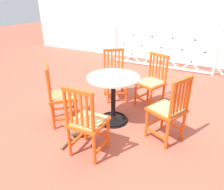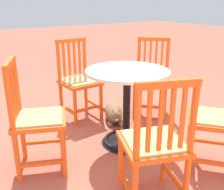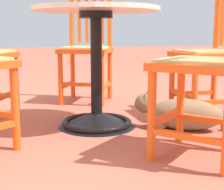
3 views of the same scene
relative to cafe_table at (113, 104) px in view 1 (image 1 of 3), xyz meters
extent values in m
plane|color=#AD5642|center=(-0.06, -0.14, -0.28)|extent=(24.00, 24.00, 0.00)
cube|color=white|center=(-0.06, 3.74, 1.12)|extent=(10.00, 0.20, 2.80)
cylinder|color=white|center=(-1.47, 2.96, 0.27)|extent=(0.06, 0.06, 1.11)
cylinder|color=white|center=(1.22, 2.96, 0.27)|extent=(0.06, 0.06, 1.11)
cube|color=white|center=(-0.12, 2.96, -0.22)|extent=(2.69, 0.04, 0.05)
cube|color=white|center=(-0.12, 2.96, 0.76)|extent=(2.69, 0.04, 0.05)
cube|color=white|center=(-1.20, 2.96, 0.27)|extent=(1.00, 0.02, 1.00)
cube|color=white|center=(-0.66, 2.96, 0.27)|extent=(1.00, 0.02, 1.00)
cube|color=white|center=(-0.12, 2.96, 0.27)|extent=(1.00, 0.02, 1.00)
cube|color=white|center=(0.42, 2.96, 0.27)|extent=(1.00, 0.02, 1.00)
cube|color=white|center=(0.95, 2.96, 0.27)|extent=(1.00, 0.02, 1.00)
cube|color=white|center=(-1.20, 2.96, 0.27)|extent=(1.00, 0.02, 1.00)
cube|color=white|center=(-0.66, 2.96, 0.27)|extent=(1.00, 0.02, 1.00)
cube|color=white|center=(-0.12, 2.96, 0.27)|extent=(1.00, 0.02, 1.00)
cube|color=white|center=(0.42, 2.96, 0.27)|extent=(1.00, 0.02, 1.00)
cube|color=white|center=(0.95, 2.96, 0.27)|extent=(1.00, 0.02, 1.00)
cone|color=black|center=(0.00, 0.00, -0.23)|extent=(0.48, 0.48, 0.10)
torus|color=black|center=(0.00, 0.00, -0.26)|extent=(0.44, 0.44, 0.04)
cylinder|color=black|center=(0.00, 0.00, 0.09)|extent=(0.07, 0.07, 0.66)
cylinder|color=black|center=(0.00, 0.00, 0.40)|extent=(0.20, 0.20, 0.04)
cylinder|color=silver|center=(0.00, 0.00, 0.43)|extent=(0.76, 0.76, 0.02)
cylinder|color=#EA5619|center=(-0.09, 0.69, -0.06)|extent=(0.04, 0.04, 0.45)
cylinder|color=#EA5619|center=(-0.35, 0.47, -0.06)|extent=(0.04, 0.04, 0.45)
cylinder|color=#EA5619|center=(-0.30, 0.95, 0.17)|extent=(0.04, 0.04, 0.91)
cylinder|color=#EA5619|center=(-0.57, 0.74, 0.17)|extent=(0.04, 0.04, 0.91)
cube|color=#EA5619|center=(-0.20, 0.82, -0.14)|extent=(0.24, 0.28, 0.03)
cube|color=#EA5619|center=(-0.46, 0.61, -0.14)|extent=(0.24, 0.28, 0.03)
cube|color=#EA5619|center=(-0.22, 0.58, -0.11)|extent=(0.28, 0.24, 0.03)
cube|color=#EA5619|center=(-0.33, 0.71, 0.15)|extent=(0.56, 0.56, 0.04)
cube|color=tan|center=(-0.33, 0.71, 0.17)|extent=(0.49, 0.49, 0.02)
cube|color=#EA5619|center=(-0.36, 0.91, 0.40)|extent=(0.03, 0.03, 0.39)
cube|color=#EA5619|center=(-0.41, 0.87, 0.40)|extent=(0.03, 0.03, 0.39)
cube|color=#EA5619|center=(-0.46, 0.82, 0.40)|extent=(0.03, 0.03, 0.39)
cube|color=#EA5619|center=(-0.51, 0.78, 0.40)|extent=(0.03, 0.03, 0.39)
cube|color=#EA5619|center=(-0.44, 0.84, 0.61)|extent=(0.31, 0.27, 0.04)
cylinder|color=#EA5619|center=(-0.64, -0.13, -0.06)|extent=(0.04, 0.04, 0.45)
cylinder|color=#EA5619|center=(-0.41, -0.38, -0.06)|extent=(0.04, 0.04, 0.45)
cylinder|color=#EA5619|center=(-0.89, -0.37, 0.17)|extent=(0.04, 0.04, 0.91)
cylinder|color=#EA5619|center=(-0.65, -0.61, 0.17)|extent=(0.04, 0.04, 0.91)
cube|color=#EA5619|center=(-0.77, -0.25, -0.14)|extent=(0.26, 0.26, 0.03)
cube|color=#EA5619|center=(-0.53, -0.50, -0.14)|extent=(0.26, 0.26, 0.03)
cube|color=#EA5619|center=(-0.53, -0.26, -0.11)|extent=(0.26, 0.26, 0.03)
cube|color=#EA5619|center=(-0.65, -0.37, 0.15)|extent=(0.57, 0.57, 0.04)
cube|color=tan|center=(-0.65, -0.37, 0.17)|extent=(0.49, 0.49, 0.02)
cube|color=#EA5619|center=(-0.84, -0.42, 0.40)|extent=(0.03, 0.03, 0.39)
cube|color=#EA5619|center=(-0.79, -0.47, 0.40)|extent=(0.03, 0.03, 0.39)
cube|color=#EA5619|center=(-0.75, -0.52, 0.40)|extent=(0.03, 0.03, 0.39)
cube|color=#EA5619|center=(-0.70, -0.56, 0.40)|extent=(0.03, 0.03, 0.39)
cube|color=#EA5619|center=(-0.77, -0.49, 0.61)|extent=(0.29, 0.30, 0.04)
cylinder|color=#EA5619|center=(-0.10, -0.61, -0.06)|extent=(0.04, 0.04, 0.45)
cylinder|color=#EA5619|center=(0.24, -0.60, -0.06)|extent=(0.04, 0.04, 0.45)
cylinder|color=#EA5619|center=(-0.09, -0.95, 0.17)|extent=(0.04, 0.04, 0.91)
cylinder|color=#EA5619|center=(0.25, -0.94, 0.17)|extent=(0.04, 0.04, 0.91)
cube|color=#EA5619|center=(-0.09, -0.78, -0.14)|extent=(0.04, 0.34, 0.03)
cube|color=#EA5619|center=(0.25, -0.77, -0.14)|extent=(0.04, 0.34, 0.03)
cube|color=#EA5619|center=(0.07, -0.60, -0.11)|extent=(0.34, 0.04, 0.03)
cube|color=#EA5619|center=(0.08, -0.77, 0.15)|extent=(0.41, 0.41, 0.04)
cube|color=tan|center=(0.08, -0.77, 0.17)|extent=(0.36, 0.36, 0.02)
cube|color=#EA5619|center=(-0.02, -0.95, 0.40)|extent=(0.02, 0.02, 0.39)
cube|color=#EA5619|center=(0.05, -0.94, 0.40)|extent=(0.02, 0.02, 0.39)
cube|color=#EA5619|center=(0.12, -0.94, 0.40)|extent=(0.02, 0.02, 0.39)
cube|color=#EA5619|center=(0.18, -0.94, 0.40)|extent=(0.02, 0.02, 0.39)
cube|color=#EA5619|center=(0.08, -0.94, 0.61)|extent=(0.38, 0.05, 0.04)
cylinder|color=#EA5619|center=(0.59, -0.15, -0.06)|extent=(0.04, 0.04, 0.45)
cylinder|color=#EA5619|center=(0.73, 0.16, -0.06)|extent=(0.04, 0.04, 0.45)
cylinder|color=#EA5619|center=(0.90, -0.29, 0.17)|extent=(0.04, 0.04, 0.91)
cylinder|color=#EA5619|center=(1.04, 0.02, 0.17)|extent=(0.04, 0.04, 0.91)
cube|color=#EA5619|center=(0.75, -0.22, -0.14)|extent=(0.32, 0.16, 0.03)
cube|color=#EA5619|center=(0.88, 0.09, -0.14)|extent=(0.32, 0.16, 0.03)
cube|color=#EA5619|center=(0.66, 0.00, -0.11)|extent=(0.16, 0.32, 0.03)
cube|color=#EA5619|center=(0.81, -0.06, 0.15)|extent=(0.53, 0.53, 0.04)
cube|color=tan|center=(0.81, -0.06, 0.17)|extent=(0.46, 0.46, 0.02)
cube|color=#EA5619|center=(0.93, -0.23, 0.40)|extent=(0.03, 0.03, 0.39)
cube|color=#EA5619|center=(0.96, -0.16, 0.40)|extent=(0.03, 0.03, 0.39)
cube|color=#EA5619|center=(0.98, -0.10, 0.40)|extent=(0.03, 0.03, 0.39)
cube|color=#EA5619|center=(1.01, -0.04, 0.40)|extent=(0.03, 0.03, 0.39)
cube|color=#EA5619|center=(0.97, -0.13, 0.61)|extent=(0.18, 0.36, 0.04)
cylinder|color=#EA5619|center=(0.43, 0.50, -0.06)|extent=(0.04, 0.04, 0.45)
cylinder|color=#EA5619|center=(0.11, 0.62, -0.06)|extent=(0.04, 0.04, 0.45)
cylinder|color=#EA5619|center=(0.55, 0.81, 0.17)|extent=(0.04, 0.04, 0.91)
cylinder|color=#EA5619|center=(0.24, 0.94, 0.17)|extent=(0.04, 0.04, 0.91)
cube|color=#EA5619|center=(0.49, 0.65, -0.14)|extent=(0.15, 0.33, 0.03)
cube|color=#EA5619|center=(0.18, 0.78, -0.14)|extent=(0.15, 0.33, 0.03)
cube|color=#EA5619|center=(0.27, 0.56, -0.11)|extent=(0.33, 0.15, 0.03)
cube|color=#EA5619|center=(0.33, 0.72, 0.15)|extent=(0.52, 0.52, 0.04)
cube|color=tan|center=(0.33, 0.72, 0.17)|extent=(0.45, 0.45, 0.02)
cube|color=#EA5619|center=(0.49, 0.84, 0.40)|extent=(0.03, 0.03, 0.39)
cube|color=#EA5619|center=(0.43, 0.86, 0.40)|extent=(0.03, 0.03, 0.39)
cube|color=#EA5619|center=(0.36, 0.89, 0.40)|extent=(0.03, 0.03, 0.39)
cube|color=#EA5619|center=(0.30, 0.91, 0.40)|extent=(0.03, 0.03, 0.39)
cube|color=#EA5619|center=(0.40, 0.87, 0.61)|extent=(0.37, 0.17, 0.04)
ellipsoid|color=brown|center=(-0.20, -0.51, -0.19)|extent=(0.38, 0.48, 0.19)
ellipsoid|color=silver|center=(-0.15, -0.42, -0.20)|extent=(0.22, 0.23, 0.14)
sphere|color=brown|center=(-0.08, -0.29, -0.13)|extent=(0.12, 0.12, 0.12)
ellipsoid|color=silver|center=(-0.06, -0.25, -0.15)|extent=(0.07, 0.06, 0.04)
cone|color=brown|center=(-0.12, -0.28, -0.08)|extent=(0.04, 0.04, 0.04)
cone|color=brown|center=(-0.06, -0.31, -0.08)|extent=(0.04, 0.04, 0.04)
ellipsoid|color=brown|center=(-0.17, -0.33, -0.26)|extent=(0.11, 0.13, 0.05)
ellipsoid|color=brown|center=(-0.07, -0.39, -0.26)|extent=(0.11, 0.13, 0.05)
cylinder|color=brown|center=(-0.26, -0.83, -0.26)|extent=(0.07, 0.22, 0.04)
camera|label=1|loc=(1.27, -2.43, 1.46)|focal=32.89mm
camera|label=2|loc=(1.42, 1.82, 1.03)|focal=42.50mm
camera|label=3|loc=(-2.12, 0.39, 0.30)|focal=56.74mm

